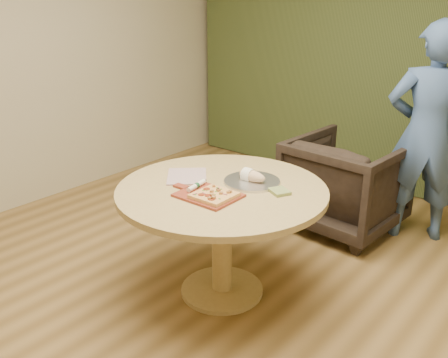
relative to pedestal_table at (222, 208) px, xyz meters
name	(u,v)px	position (x,y,z in m)	size (l,w,h in m)	color
room_shell	(192,97)	(0.15, -0.41, 0.79)	(5.04, 6.04, 2.84)	olive
curtain	(410,47)	(0.15, 2.49, 0.79)	(4.80, 0.14, 2.78)	#2F3B1B
pedestal_table	(222,208)	(0.00, 0.00, 0.00)	(1.31, 1.31, 0.75)	tan
pizza_paddle	(207,195)	(0.02, -0.16, 0.15)	(0.45, 0.28, 0.01)	brown
flatbread_pizza	(214,195)	(0.08, -0.17, 0.17)	(0.22, 0.22, 0.04)	#E8AC5A
cutlery_roll	(197,186)	(-0.09, -0.13, 0.17)	(0.06, 0.20, 0.03)	white
newspaper	(187,176)	(-0.29, 0.00, 0.15)	(0.30, 0.25, 0.01)	silver
serving_tray	(252,181)	(0.09, 0.19, 0.15)	(0.36, 0.36, 0.02)	silver
bread_roll	(251,176)	(0.08, 0.19, 0.18)	(0.19, 0.09, 0.09)	#DEB887
green_packet	(279,191)	(0.32, 0.15, 0.15)	(0.12, 0.10, 0.02)	olive
armchair	(346,180)	(0.17, 1.40, -0.18)	(0.83, 0.78, 0.86)	black
person_standing	(426,134)	(0.67, 1.64, 0.24)	(0.62, 0.41, 1.71)	#3D5A8D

